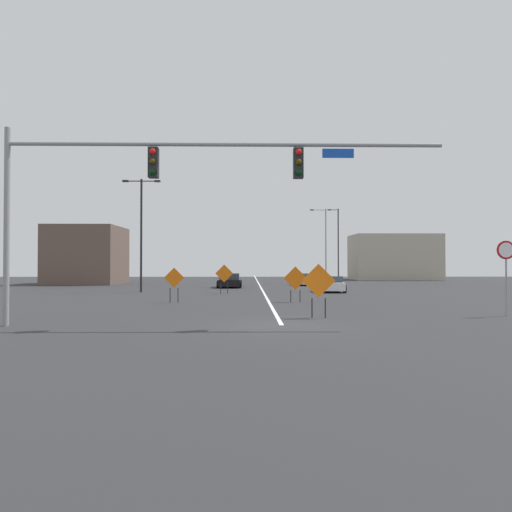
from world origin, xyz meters
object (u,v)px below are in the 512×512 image
object	(u,v)px
car_silver_passing	(305,280)
stop_sign	(506,263)
street_lamp_far_left	(141,226)
street_lamp_mid_left	(338,241)
street_lamp_near_right	(325,241)
car_white_near	(330,284)
car_black_approaching	(230,281)
traffic_signal_assembly	(159,176)
construction_sign_right_lane	(295,280)
construction_sign_left_shoulder	(174,280)
construction_sign_right_shoulder	(319,283)
construction_sign_left_lane	(224,275)

from	to	relation	value
car_silver_passing	stop_sign	bearing A→B (deg)	-80.41
street_lamp_far_left	car_silver_passing	size ratio (longest dim) A/B	2.05
street_lamp_far_left	street_lamp_mid_left	distance (m)	33.57
street_lamp_near_right	car_silver_passing	xyz separation A→B (m)	(-4.45, -14.93, -4.65)
stop_sign	street_lamp_far_left	bearing A→B (deg)	137.97
car_silver_passing	car_white_near	bearing A→B (deg)	-87.24
car_silver_passing	car_black_approaching	xyz separation A→B (m)	(-7.43, -4.27, 0.06)
traffic_signal_assembly	construction_sign_right_lane	xyz separation A→B (m)	(5.73, 10.08, -3.91)
construction_sign_right_lane	car_silver_passing	world-z (taller)	construction_sign_right_lane
street_lamp_near_right	street_lamp_mid_left	distance (m)	1.83
construction_sign_right_lane	car_black_approaching	bearing A→B (deg)	104.44
traffic_signal_assembly	street_lamp_far_left	size ratio (longest dim) A/B	1.76
street_lamp_near_right	construction_sign_left_shoulder	xyz separation A→B (m)	(-14.30, -36.19, -3.97)
street_lamp_mid_left	car_silver_passing	xyz separation A→B (m)	(-6.25, -15.32, -4.61)
construction_sign_left_shoulder	street_lamp_far_left	bearing A→B (deg)	112.53
stop_sign	car_black_approaching	distance (m)	27.09
traffic_signal_assembly	construction_sign_right_lane	size ratio (longest dim) A/B	7.59
car_silver_passing	traffic_signal_assembly	bearing A→B (deg)	-105.80
construction_sign_right_shoulder	street_lamp_far_left	bearing A→B (deg)	122.17
street_lamp_far_left	construction_sign_left_shoulder	world-z (taller)	street_lamp_far_left
street_lamp_mid_left	construction_sign_left_lane	xyz separation A→B (m)	(-13.71, -28.83, -3.83)
stop_sign	street_lamp_near_right	xyz separation A→B (m)	(-0.34, 43.32, 3.05)
street_lamp_near_right	car_white_near	xyz separation A→B (m)	(-3.90, -26.36, -4.63)
street_lamp_mid_left	car_black_approaching	bearing A→B (deg)	-124.92
car_black_approaching	car_silver_passing	bearing A→B (deg)	29.88
street_lamp_far_left	car_black_approaching	size ratio (longest dim) A/B	1.98
construction_sign_left_shoulder	car_white_near	xyz separation A→B (m)	(10.40, 9.83, -0.66)
construction_sign_left_lane	construction_sign_right_shoulder	world-z (taller)	construction_sign_right_shoulder
construction_sign_right_shoulder	car_black_approaching	distance (m)	25.05
car_silver_passing	street_lamp_mid_left	bearing A→B (deg)	67.82
stop_sign	traffic_signal_assembly	bearing A→B (deg)	-168.47
stop_sign	construction_sign_right_shoulder	distance (m)	7.82
stop_sign	car_silver_passing	world-z (taller)	stop_sign
construction_sign_left_lane	construction_sign_right_shoulder	size ratio (longest dim) A/B	0.99
traffic_signal_assembly	car_black_approaching	distance (m)	27.32
construction_sign_left_lane	construction_sign_right_lane	world-z (taller)	construction_sign_left_lane
construction_sign_left_lane	car_silver_passing	world-z (taller)	construction_sign_left_lane
construction_sign_right_lane	car_white_near	xyz separation A→B (m)	(3.65, 9.66, -0.67)
stop_sign	street_lamp_far_left	distance (m)	25.30
construction_sign_left_lane	car_silver_passing	bearing A→B (deg)	61.09
street_lamp_near_right	construction_sign_left_lane	size ratio (longest dim) A/B	4.52
street_lamp_near_right	construction_sign_left_shoulder	bearing A→B (deg)	-111.56
traffic_signal_assembly	construction_sign_left_shoulder	xyz separation A→B (m)	(-1.02, 9.91, -3.92)
car_silver_passing	construction_sign_right_lane	bearing A→B (deg)	-98.35
construction_sign_left_lane	traffic_signal_assembly	bearing A→B (deg)	-94.40
street_lamp_near_right	construction_sign_left_shoulder	size ratio (longest dim) A/B	4.93
construction_sign_right_lane	traffic_signal_assembly	bearing A→B (deg)	-119.62
traffic_signal_assembly	street_lamp_near_right	bearing A→B (deg)	73.93
construction_sign_left_lane	construction_sign_right_shoulder	xyz separation A→B (m)	(4.50, -15.39, 0.01)
traffic_signal_assembly	street_lamp_far_left	xyz separation A→B (m)	(-5.05, 19.61, -0.15)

